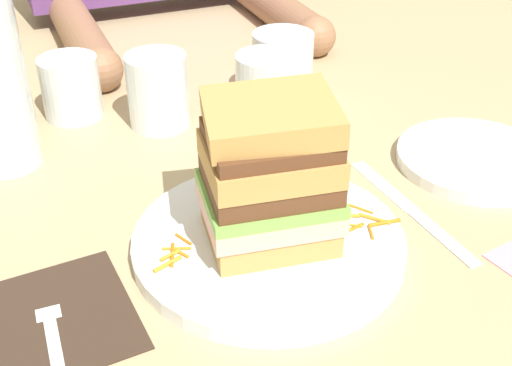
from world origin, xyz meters
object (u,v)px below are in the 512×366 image
juice_glass (266,102)px  empty_tumbler_1 (158,91)px  side_plate (476,159)px  empty_tumbler_0 (282,67)px  empty_tumbler_2 (71,87)px  fork (52,336)px  knife (414,211)px  sandwich (269,175)px  napkin_dark (50,320)px  main_plate (269,242)px

juice_glass → empty_tumbler_1: 0.13m
side_plate → juice_glass: bearing=140.6°
empty_tumbler_0 → empty_tumbler_2: size_ratio=1.17×
fork → knife: fork is taller
sandwich → empty_tumbler_2: sandwich is taller
napkin_dark → empty_tumbler_1: empty_tumbler_1 is taller
napkin_dark → fork: 0.02m
main_plate → fork: (-0.20, -0.04, -0.00)m
empty_tumbler_1 → sandwich: bearing=-85.1°
napkin_dark → empty_tumbler_2: (0.08, 0.37, 0.04)m
fork → empty_tumbler_1: size_ratio=1.83×
napkin_dark → fork: (-0.00, -0.02, 0.00)m
napkin_dark → empty_tumbler_0: size_ratio=1.49×
main_plate → fork: size_ratio=1.52×
sandwich → empty_tumbler_0: size_ratio=1.50×
napkin_dark → knife: bearing=2.2°
empty_tumbler_0 → side_plate: bearing=-61.8°
fork → empty_tumbler_1: bearing=60.9°
empty_tumbler_0 → side_plate: size_ratio=0.51×
fork → empty_tumbler_2: empty_tumbler_2 is taller
main_plate → fork: 0.21m
sandwich → juice_glass: size_ratio=1.34×
main_plate → empty_tumbler_1: bearing=94.8°
juice_glass → empty_tumbler_1: size_ratio=1.12×
main_plate → side_plate: size_ratio=1.44×
napkin_dark → empty_tumbler_1: (0.18, 0.30, 0.04)m
empty_tumbler_0 → empty_tumbler_2: 0.27m
main_plate → side_plate: main_plate is taller
knife → side_plate: size_ratio=1.14×
sandwich → napkin_dark: (-0.20, -0.02, -0.08)m
empty_tumbler_2 → sandwich: bearing=-71.1°
main_plate → empty_tumbler_2: (-0.12, 0.35, 0.03)m
sandwich → napkin_dark: size_ratio=1.01×
knife → empty_tumbler_1: 0.34m
knife → empty_tumbler_2: (-0.28, 0.35, 0.04)m
sandwich → empty_tumbler_0: 0.33m
empty_tumbler_2 → side_plate: empty_tumbler_2 is taller
fork → empty_tumbler_0: bearing=43.3°
knife → main_plate: bearing=178.6°
napkin_dark → empty_tumbler_1: size_ratio=1.49×
main_plate → empty_tumbler_0: size_ratio=2.79×
sandwich → juice_glass: sandwich is taller
sandwich → side_plate: size_ratio=0.77×
main_plate → fork: bearing=-168.8°
empty_tumbler_0 → fork: bearing=-136.7°
empty_tumbler_0 → empty_tumbler_1: 0.17m
juice_glass → main_plate: bearing=-113.0°
main_plate → knife: main_plate is taller
empty_tumbler_2 → empty_tumbler_1: bearing=-34.9°
napkin_dark → main_plate: bearing=5.1°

